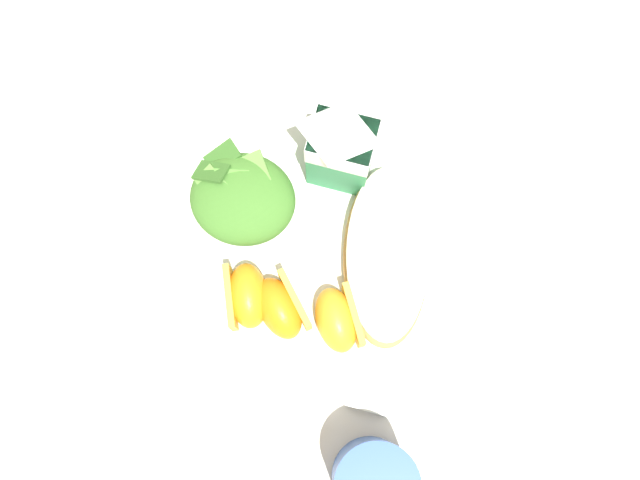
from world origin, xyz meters
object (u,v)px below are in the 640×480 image
(paper_napkin, at_px, (430,46))
(white_plate, at_px, (320,244))
(green_salad_pile, at_px, (242,198))
(milk_carton, at_px, (337,146))
(orange_wedge_front, at_px, (246,296))
(cheesy_pizza_bread, at_px, (387,253))
(orange_wedge_middle, at_px, (281,307))
(orange_wedge_rear, at_px, (338,319))

(paper_napkin, bearing_deg, white_plate, -103.31)
(green_salad_pile, xyz_separation_m, milk_carton, (0.08, 0.06, 0.04))
(green_salad_pile, bearing_deg, paper_napkin, 58.04)
(milk_carton, height_order, orange_wedge_front, milk_carton)
(cheesy_pizza_bread, bearing_deg, orange_wedge_middle, -137.65)
(white_plate, xyz_separation_m, orange_wedge_middle, (-0.02, -0.07, 0.03))
(orange_wedge_front, bearing_deg, orange_wedge_rear, 0.62)
(orange_wedge_middle, distance_m, paper_napkin, 0.32)
(cheesy_pizza_bread, distance_m, orange_wedge_middle, 0.11)
(cheesy_pizza_bread, relative_size, orange_wedge_front, 2.65)
(milk_carton, height_order, paper_napkin, milk_carton)
(orange_wedge_rear, bearing_deg, orange_wedge_middle, -177.01)
(white_plate, relative_size, green_salad_pile, 2.80)
(cheesy_pizza_bread, height_order, orange_wedge_rear, orange_wedge_rear)
(white_plate, height_order, cheesy_pizza_bread, cheesy_pizza_bread)
(milk_carton, xyz_separation_m, paper_napkin, (0.06, 0.16, -0.07))
(cheesy_pizza_bread, xyz_separation_m, orange_wedge_rear, (-0.03, -0.07, 0.00))
(cheesy_pizza_bread, bearing_deg, white_plate, -178.18)
(orange_wedge_rear, bearing_deg, orange_wedge_front, -179.38)
(milk_carton, distance_m, orange_wedge_front, 0.16)
(orange_wedge_front, height_order, orange_wedge_middle, same)
(green_salad_pile, distance_m, paper_napkin, 0.26)
(orange_wedge_front, bearing_deg, milk_carton, 72.54)
(milk_carton, xyz_separation_m, orange_wedge_rear, (0.04, -0.14, -0.04))
(milk_carton, distance_m, orange_wedge_rear, 0.16)
(cheesy_pizza_bread, relative_size, paper_napkin, 1.67)
(cheesy_pizza_bread, relative_size, orange_wedge_middle, 2.67)
(orange_wedge_front, bearing_deg, paper_napkin, 70.81)
(orange_wedge_front, height_order, orange_wedge_rear, same)
(green_salad_pile, relative_size, orange_wedge_front, 1.45)
(white_plate, relative_size, orange_wedge_middle, 4.08)
(white_plate, relative_size, orange_wedge_rear, 4.00)
(orange_wedge_rear, distance_m, paper_napkin, 0.31)
(green_salad_pile, distance_m, orange_wedge_middle, 0.11)
(orange_wedge_front, bearing_deg, white_plate, 54.11)
(white_plate, xyz_separation_m, milk_carton, (-0.00, 0.08, 0.07))
(cheesy_pizza_bread, relative_size, green_salad_pile, 1.84)
(paper_napkin, bearing_deg, green_salad_pile, -121.96)
(cheesy_pizza_bread, xyz_separation_m, orange_wedge_front, (-0.11, -0.07, 0.00))
(white_plate, relative_size, paper_napkin, 2.55)
(cheesy_pizza_bread, relative_size, milk_carton, 1.67)
(milk_carton, bearing_deg, cheesy_pizza_bread, -47.26)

